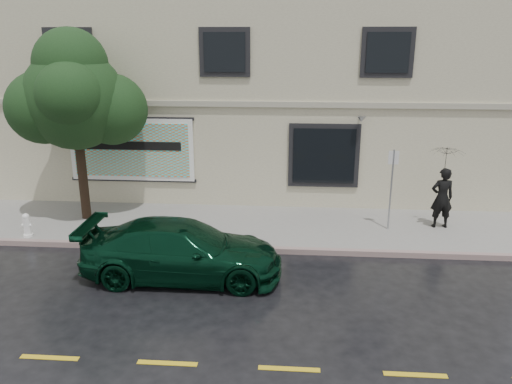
# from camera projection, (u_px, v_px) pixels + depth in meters

# --- Properties ---
(ground) EXTENTS (90.00, 90.00, 0.00)m
(ground) POSITION_uv_depth(u_px,v_px,m) (202.00, 275.00, 12.34)
(ground) COLOR black
(ground) RESTS_ON ground
(sidewalk) EXTENTS (20.00, 3.50, 0.15)m
(sidewalk) POSITION_uv_depth(u_px,v_px,m) (220.00, 225.00, 15.42)
(sidewalk) COLOR gray
(sidewalk) RESTS_ON ground
(curb) EXTENTS (20.00, 0.18, 0.16)m
(curb) POSITION_uv_depth(u_px,v_px,m) (211.00, 248.00, 13.75)
(curb) COLOR gray
(curb) RESTS_ON ground
(road_marking) EXTENTS (19.00, 0.12, 0.01)m
(road_marking) POSITION_uv_depth(u_px,v_px,m) (167.00, 363.00, 9.01)
(road_marking) COLOR gold
(road_marking) RESTS_ON ground
(building) EXTENTS (20.00, 8.12, 7.00)m
(building) POSITION_uv_depth(u_px,v_px,m) (239.00, 94.00, 19.88)
(building) COLOR beige
(building) RESTS_ON ground
(billboard) EXTENTS (4.30, 0.16, 2.20)m
(billboard) POSITION_uv_depth(u_px,v_px,m) (131.00, 150.00, 16.65)
(billboard) COLOR white
(billboard) RESTS_ON ground
(car) EXTENTS (4.83, 2.15, 1.40)m
(car) POSITION_uv_depth(u_px,v_px,m) (182.00, 250.00, 12.08)
(car) COLOR black
(car) RESTS_ON ground
(pedestrian) EXTENTS (0.71, 0.51, 1.84)m
(pedestrian) POSITION_uv_depth(u_px,v_px,m) (442.00, 198.00, 14.83)
(pedestrian) COLOR black
(pedestrian) RESTS_ON sidewalk
(umbrella) EXTENTS (1.29, 1.29, 0.78)m
(umbrella) POSITION_uv_depth(u_px,v_px,m) (447.00, 155.00, 14.45)
(umbrella) COLOR black
(umbrella) RESTS_ON pedestrian
(street_tree) EXTENTS (2.99, 2.99, 5.23)m
(street_tree) POSITION_uv_depth(u_px,v_px,m) (75.00, 100.00, 14.79)
(street_tree) COLOR black
(street_tree) RESTS_ON sidewalk
(fire_hydrant) EXTENTS (0.28, 0.27, 0.69)m
(fire_hydrant) POSITION_uv_depth(u_px,v_px,m) (27.00, 225.00, 14.30)
(fire_hydrant) COLOR white
(fire_hydrant) RESTS_ON sidewalk
(sign_pole) EXTENTS (0.30, 0.05, 2.42)m
(sign_pole) POSITION_uv_depth(u_px,v_px,m) (392.00, 182.00, 14.52)
(sign_pole) COLOR #999DA2
(sign_pole) RESTS_ON sidewalk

